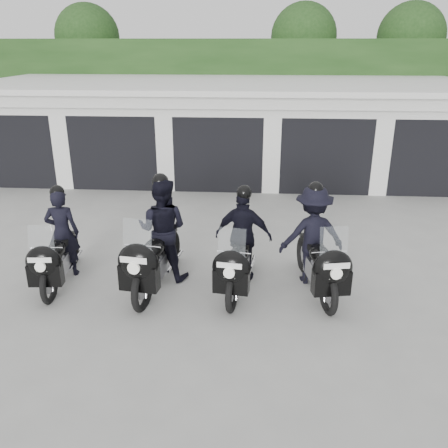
# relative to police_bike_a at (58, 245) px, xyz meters

# --- Properties ---
(ground) EXTENTS (80.00, 80.00, 0.00)m
(ground) POSITION_rel_police_bike_a_xyz_m (2.44, 0.36, -0.73)
(ground) COLOR #989892
(ground) RESTS_ON ground
(garage_block) EXTENTS (16.40, 6.80, 2.96)m
(garage_block) POSITION_rel_police_bike_a_xyz_m (2.44, 8.42, 0.70)
(garage_block) COLOR silver
(garage_block) RESTS_ON ground
(background_vegetation) EXTENTS (20.00, 3.90, 5.80)m
(background_vegetation) POSITION_rel_police_bike_a_xyz_m (2.81, 13.28, 2.04)
(background_vegetation) COLOR #183413
(background_vegetation) RESTS_ON ground
(police_bike_a) EXTENTS (0.74, 2.10, 1.83)m
(police_bike_a) POSITION_rel_police_bike_a_xyz_m (0.00, 0.00, 0.00)
(police_bike_a) COLOR black
(police_bike_a) RESTS_ON ground
(police_bike_b) EXTENTS (1.05, 2.39, 2.09)m
(police_bike_b) POSITION_rel_police_bike_a_xyz_m (1.85, 0.10, 0.15)
(police_bike_b) COLOR black
(police_bike_b) RESTS_ON ground
(police_bike_c) EXTENTS (1.11, 2.19, 1.91)m
(police_bike_c) POSITION_rel_police_bike_a_xyz_m (3.34, 0.09, 0.08)
(police_bike_c) COLOR black
(police_bike_c) RESTS_ON ground
(police_bike_d) EXTENTS (1.28, 2.25, 1.98)m
(police_bike_d) POSITION_rel_police_bike_a_xyz_m (4.64, 0.17, 0.12)
(police_bike_d) COLOR black
(police_bike_d) RESTS_ON ground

